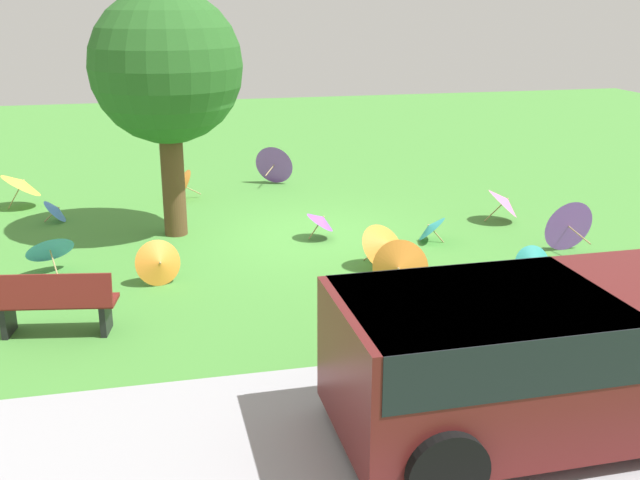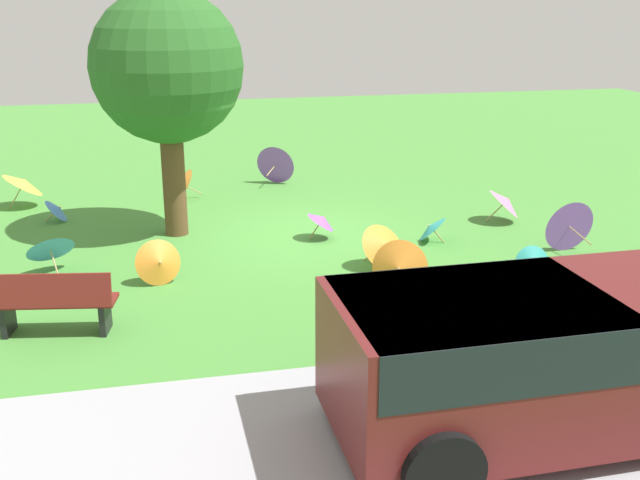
{
  "view_description": "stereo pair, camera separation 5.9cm",
  "coord_description": "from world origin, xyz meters",
  "px_view_note": "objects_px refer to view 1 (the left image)",
  "views": [
    {
      "loc": [
        2.47,
        13.31,
        4.28
      ],
      "look_at": [
        -0.07,
        2.2,
        0.6
      ],
      "focal_mm": 42.38,
      "sensor_mm": 36.0,
      "label": 1
    },
    {
      "loc": [
        2.41,
        13.32,
        4.28
      ],
      "look_at": [
        -0.07,
        2.2,
        0.6
      ],
      "focal_mm": 42.38,
      "sensor_mm": 36.0,
      "label": 2
    }
  ],
  "objects_px": {
    "parasol_teal_1": "(533,264)",
    "parasol_yellow_0": "(22,183)",
    "parasol_purple_3": "(566,225)",
    "parasol_blue_0": "(57,210)",
    "parasol_purple_0": "(275,163)",
    "parasol_orange_4": "(399,268)",
    "shade_tree": "(166,69)",
    "parasol_pink_3": "(505,201)",
    "van_dark": "(546,349)",
    "parasol_blue_2": "(49,247)",
    "parasol_orange_0": "(179,184)",
    "parasol_teal_2": "(430,227)",
    "parasol_orange_1": "(159,263)",
    "parasol_purple_2": "(322,220)",
    "park_bench": "(54,303)",
    "parasol_orange_5": "(386,246)"
  },
  "relations": [
    {
      "from": "shade_tree",
      "to": "parasol_orange_1",
      "type": "bearing_deg",
      "value": 82.12
    },
    {
      "from": "parasol_blue_0",
      "to": "parasol_orange_5",
      "type": "relative_size",
      "value": 0.55
    },
    {
      "from": "parasol_purple_0",
      "to": "parasol_orange_4",
      "type": "relative_size",
      "value": 1.1
    },
    {
      "from": "van_dark",
      "to": "parasol_blue_2",
      "type": "height_order",
      "value": "van_dark"
    },
    {
      "from": "van_dark",
      "to": "parasol_orange_4",
      "type": "height_order",
      "value": "van_dark"
    },
    {
      "from": "shade_tree",
      "to": "parasol_teal_1",
      "type": "bearing_deg",
      "value": 144.8
    },
    {
      "from": "van_dark",
      "to": "parasol_orange_5",
      "type": "distance_m",
      "value": 5.03
    },
    {
      "from": "parasol_purple_2",
      "to": "shade_tree",
      "type": "bearing_deg",
      "value": -19.08
    },
    {
      "from": "shade_tree",
      "to": "parasol_orange_1",
      "type": "distance_m",
      "value": 3.79
    },
    {
      "from": "parasol_orange_0",
      "to": "parasol_teal_2",
      "type": "xyz_separation_m",
      "value": [
        -4.31,
        4.08,
        -0.08
      ]
    },
    {
      "from": "shade_tree",
      "to": "parasol_pink_3",
      "type": "distance_m",
      "value": 6.96
    },
    {
      "from": "shade_tree",
      "to": "parasol_purple_3",
      "type": "bearing_deg",
      "value": 159.45
    },
    {
      "from": "shade_tree",
      "to": "park_bench",
      "type": "bearing_deg",
      "value": 67.35
    },
    {
      "from": "van_dark",
      "to": "parasol_blue_0",
      "type": "bearing_deg",
      "value": -58.14
    },
    {
      "from": "parasol_orange_0",
      "to": "parasol_teal_2",
      "type": "relative_size",
      "value": 1.06
    },
    {
      "from": "parasol_yellow_0",
      "to": "parasol_pink_3",
      "type": "xyz_separation_m",
      "value": [
        -9.47,
        3.25,
        -0.11
      ]
    },
    {
      "from": "shade_tree",
      "to": "parasol_purple_3",
      "type": "distance_m",
      "value": 7.57
    },
    {
      "from": "parasol_purple_3",
      "to": "parasol_orange_0",
      "type": "distance_m",
      "value": 8.21
    },
    {
      "from": "parasol_yellow_0",
      "to": "parasol_teal_2",
      "type": "height_order",
      "value": "parasol_yellow_0"
    },
    {
      "from": "parasol_teal_1",
      "to": "parasol_teal_2",
      "type": "distance_m",
      "value": 2.43
    },
    {
      "from": "park_bench",
      "to": "shade_tree",
      "type": "xyz_separation_m",
      "value": [
        -1.75,
        -4.19,
        2.6
      ]
    },
    {
      "from": "parasol_orange_0",
      "to": "parasol_blue_2",
      "type": "xyz_separation_m",
      "value": [
        2.27,
        4.23,
        0.07
      ]
    },
    {
      "from": "parasol_purple_3",
      "to": "parasol_blue_0",
      "type": "bearing_deg",
      "value": -23.44
    },
    {
      "from": "parasol_teal_1",
      "to": "parasol_orange_4",
      "type": "height_order",
      "value": "parasol_orange_4"
    },
    {
      "from": "park_bench",
      "to": "parasol_orange_1",
      "type": "height_order",
      "value": "park_bench"
    },
    {
      "from": "van_dark",
      "to": "parasol_purple_0",
      "type": "distance_m",
      "value": 11.39
    },
    {
      "from": "parasol_purple_0",
      "to": "parasol_blue_2",
      "type": "bearing_deg",
      "value": 49.14
    },
    {
      "from": "parasol_purple_0",
      "to": "parasol_teal_1",
      "type": "bearing_deg",
      "value": 110.84
    },
    {
      "from": "parasol_teal_1",
      "to": "parasol_orange_0",
      "type": "bearing_deg",
      "value": -50.9
    },
    {
      "from": "parasol_purple_0",
      "to": "parasol_purple_3",
      "type": "xyz_separation_m",
      "value": [
        -4.13,
        6.16,
        -0.0
      ]
    },
    {
      "from": "parasol_purple_2",
      "to": "parasol_orange_4",
      "type": "bearing_deg",
      "value": 99.81
    },
    {
      "from": "parasol_teal_1",
      "to": "parasol_pink_3",
      "type": "distance_m",
      "value": 3.34
    },
    {
      "from": "parasol_teal_1",
      "to": "parasol_orange_1",
      "type": "bearing_deg",
      "value": -11.4
    },
    {
      "from": "shade_tree",
      "to": "parasol_teal_2",
      "type": "xyz_separation_m",
      "value": [
        -4.51,
        1.51,
        -2.79
      ]
    },
    {
      "from": "parasol_blue_0",
      "to": "parasol_orange_4",
      "type": "xyz_separation_m",
      "value": [
        -5.4,
        5.23,
        0.18
      ]
    },
    {
      "from": "parasol_purple_0",
      "to": "shade_tree",
      "type": "bearing_deg",
      "value": 55.39
    },
    {
      "from": "parasol_orange_0",
      "to": "parasol_teal_2",
      "type": "distance_m",
      "value": 5.94
    },
    {
      "from": "shade_tree",
      "to": "parasol_purple_2",
      "type": "relative_size",
      "value": 7.01
    },
    {
      "from": "parasol_orange_0",
      "to": "parasol_orange_1",
      "type": "distance_m",
      "value": 5.23
    },
    {
      "from": "van_dark",
      "to": "parasol_pink_3",
      "type": "bearing_deg",
      "value": -113.32
    },
    {
      "from": "van_dark",
      "to": "parasol_teal_2",
      "type": "height_order",
      "value": "van_dark"
    },
    {
      "from": "parasol_yellow_0",
      "to": "parasol_orange_5",
      "type": "bearing_deg",
      "value": 140.04
    },
    {
      "from": "park_bench",
      "to": "parasol_purple_3",
      "type": "height_order",
      "value": "parasol_purple_3"
    },
    {
      "from": "van_dark",
      "to": "shade_tree",
      "type": "distance_m",
      "value": 8.67
    },
    {
      "from": "van_dark",
      "to": "parasol_purple_0",
      "type": "height_order",
      "value": "van_dark"
    },
    {
      "from": "parasol_purple_3",
      "to": "parasol_yellow_0",
      "type": "xyz_separation_m",
      "value": [
        9.71,
        -5.13,
        0.06
      ]
    },
    {
      "from": "park_bench",
      "to": "parasol_orange_5",
      "type": "xyz_separation_m",
      "value": [
        -5.04,
        -1.51,
        -0.07
      ]
    },
    {
      "from": "parasol_orange_0",
      "to": "park_bench",
      "type": "bearing_deg",
      "value": 73.96
    },
    {
      "from": "parasol_teal_1",
      "to": "parasol_yellow_0",
      "type": "bearing_deg",
      "value": -37.32
    },
    {
      "from": "park_bench",
      "to": "parasol_teal_1",
      "type": "bearing_deg",
      "value": -176.68
    }
  ]
}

